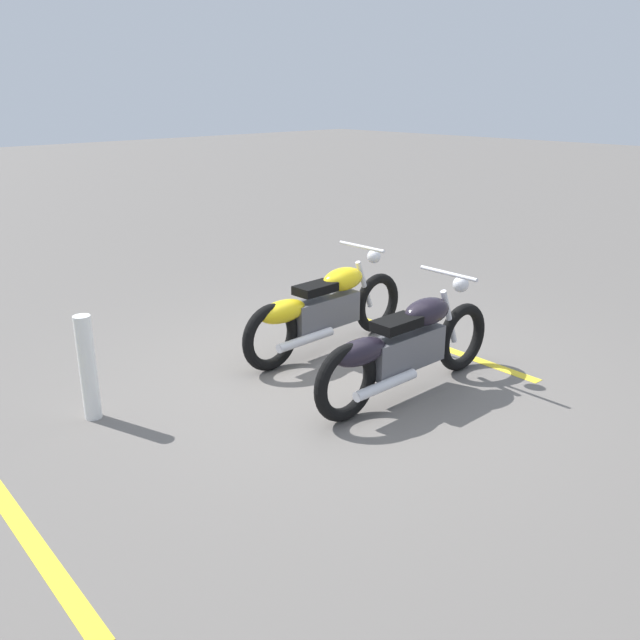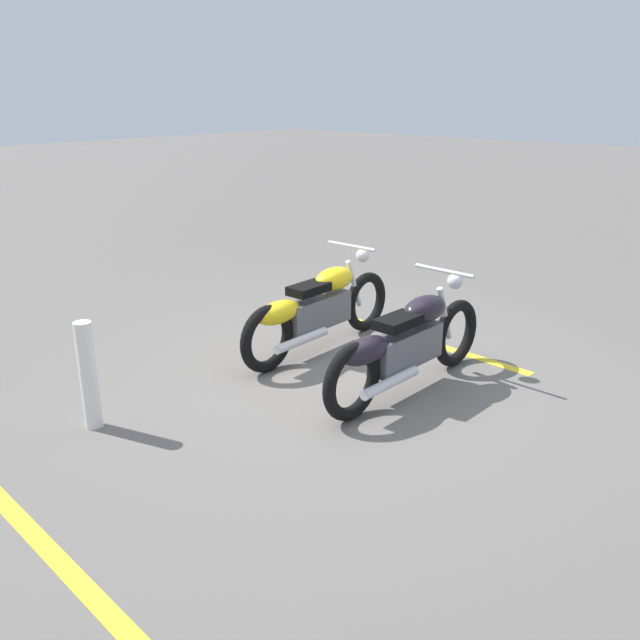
# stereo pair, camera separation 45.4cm
# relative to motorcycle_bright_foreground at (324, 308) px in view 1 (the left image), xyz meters

# --- Properties ---
(ground_plane) EXTENTS (60.00, 60.00, 0.00)m
(ground_plane) POSITION_rel_motorcycle_bright_foreground_xyz_m (0.31, 0.63, -0.46)
(ground_plane) COLOR #66605B
(motorcycle_bright_foreground) EXTENTS (2.23, 0.62, 1.04)m
(motorcycle_bright_foreground) POSITION_rel_motorcycle_bright_foreground_xyz_m (0.00, 0.00, 0.00)
(motorcycle_bright_foreground) COLOR black
(motorcycle_bright_foreground) RESTS_ON ground
(motorcycle_dark_foreground) EXTENTS (2.23, 0.62, 1.04)m
(motorcycle_dark_foreground) POSITION_rel_motorcycle_bright_foreground_xyz_m (0.22, 1.26, 0.00)
(motorcycle_dark_foreground) COLOR black
(motorcycle_dark_foreground) RESTS_ON ground
(bollard_post) EXTENTS (0.14, 0.14, 0.90)m
(bollard_post) POSITION_rel_motorcycle_bright_foreground_xyz_m (2.45, -0.23, -0.01)
(bollard_post) COLOR white
(bollard_post) RESTS_ON ground
(parking_stripe_near) EXTENTS (0.28, 3.20, 0.01)m
(parking_stripe_near) POSITION_rel_motorcycle_bright_foreground_xyz_m (-0.99, 0.36, -0.46)
(parking_stripe_near) COLOR yellow
(parking_stripe_near) RESTS_ON ground
(parking_stripe_mid) EXTENTS (0.28, 3.20, 0.01)m
(parking_stripe_mid) POSITION_rel_motorcycle_bright_foreground_xyz_m (3.42, 0.49, -0.46)
(parking_stripe_mid) COLOR yellow
(parking_stripe_mid) RESTS_ON ground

